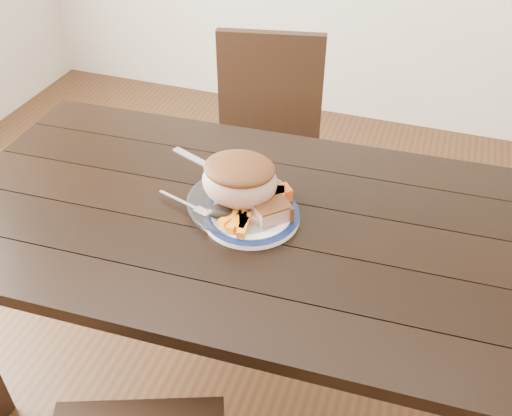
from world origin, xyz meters
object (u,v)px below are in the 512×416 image
(pork_slice, at_px, (271,212))
(dining_table, at_px, (232,237))
(chair_far, at_px, (266,141))
(carving_knife, at_px, (225,173))
(fork, at_px, (188,205))
(serving_platter, at_px, (240,203))
(dinner_plate, at_px, (251,216))
(roast_joint, at_px, (240,181))

(pork_slice, bearing_deg, dining_table, 174.87)
(chair_far, relative_size, carving_knife, 3.06)
(fork, bearing_deg, serving_platter, 44.34)
(chair_far, bearing_deg, dinner_plate, 93.41)
(roast_joint, distance_m, carving_knife, 0.18)
(serving_platter, height_order, carving_knife, serving_platter)
(dining_table, height_order, fork, fork)
(serving_platter, distance_m, pork_slice, 0.12)
(serving_platter, bearing_deg, fork, -152.74)
(chair_far, xyz_separation_m, serving_platter, (0.15, -0.70, 0.23))
(dining_table, bearing_deg, fork, -164.53)
(dining_table, relative_size, fork, 9.37)
(dinner_plate, relative_size, serving_platter, 0.91)
(pork_slice, bearing_deg, carving_knife, 139.55)
(serving_platter, xyz_separation_m, roast_joint, (-0.00, -0.00, 0.08))
(dining_table, bearing_deg, roast_joint, 68.00)
(dining_table, xyz_separation_m, fork, (-0.12, -0.03, 0.11))
(chair_far, height_order, serving_platter, chair_far)
(dinner_plate, bearing_deg, roast_joint, 139.54)
(chair_far, distance_m, carving_knife, 0.62)
(serving_platter, height_order, roast_joint, roast_joint)
(chair_far, xyz_separation_m, fork, (0.02, -0.77, 0.25))
(roast_joint, bearing_deg, dinner_plate, -40.46)
(dining_table, distance_m, carving_knife, 0.21)
(dining_table, distance_m, chair_far, 0.76)
(carving_knife, bearing_deg, pork_slice, -18.10)
(chair_far, distance_m, dinner_plate, 0.80)
(serving_platter, bearing_deg, pork_slice, -23.20)
(dinner_plate, height_order, serving_platter, serving_platter)
(serving_platter, bearing_deg, carving_knife, 127.09)
(dining_table, xyz_separation_m, dinner_plate, (0.06, -0.01, 0.10))
(dining_table, relative_size, roast_joint, 7.86)
(serving_platter, bearing_deg, roast_joint, -135.00)
(fork, xyz_separation_m, carving_knife, (0.03, 0.19, -0.01))
(dining_table, bearing_deg, carving_knife, 116.86)
(serving_platter, xyz_separation_m, pork_slice, (0.11, -0.05, 0.03))
(dining_table, distance_m, serving_platter, 0.11)
(dining_table, height_order, carving_knife, carving_knife)
(fork, height_order, roast_joint, roast_joint)
(serving_platter, distance_m, fork, 0.15)
(serving_platter, bearing_deg, chair_far, 102.08)
(roast_joint, xyz_separation_m, carving_knife, (-0.10, 0.13, -0.08))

